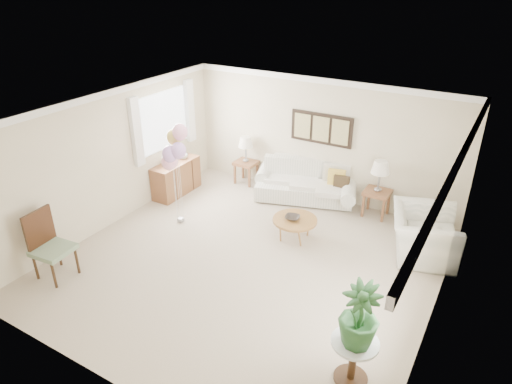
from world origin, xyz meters
TOP-DOWN VIEW (x-y plane):
  - ground_plane at (0.00, 0.00)m, footprint 6.00×6.00m
  - room_shell at (-0.11, 0.09)m, footprint 6.04×6.04m
  - wall_art_triptych at (0.00, 2.96)m, footprint 1.35×0.06m
  - sofa at (-0.16, 2.71)m, footprint 2.52×1.45m
  - end_table_left at (-1.71, 2.75)m, footprint 0.49×0.45m
  - end_table_right at (1.38, 2.74)m, footprint 0.51×0.46m
  - lamp_left at (-1.71, 2.75)m, footprint 0.34×0.34m
  - lamp_right at (1.38, 2.74)m, footprint 0.36×0.36m
  - coffee_table at (0.35, 1.10)m, footprint 0.82×0.82m
  - decor_bowl at (0.32, 1.07)m, footprint 0.32×0.32m
  - armchair at (2.50, 1.77)m, footprint 1.39×1.50m
  - side_table at (2.39, -1.47)m, footprint 0.57×0.57m
  - potted_plant at (2.40, -1.50)m, footprint 0.60×0.60m
  - accent_chair at (-2.56, -1.89)m, footprint 0.61×0.61m
  - credenza at (-2.76, 1.50)m, footprint 0.46×1.20m
  - vase_white at (-2.74, 1.24)m, footprint 0.23×0.23m
  - vase_sage at (-2.74, 1.77)m, footprint 0.25×0.25m
  - balloon_cluster at (-1.89, 0.50)m, footprint 0.57×0.52m

SIDE VIEW (x-z plane):
  - ground_plane at x=0.00m, z-range 0.00..0.00m
  - sofa at x=-0.16m, z-range -0.09..0.75m
  - credenza at x=-2.76m, z-range 0.00..0.74m
  - coffee_table at x=0.35m, z-range 0.18..0.59m
  - armchair at x=2.50m, z-range 0.00..0.81m
  - end_table_left at x=-1.71m, z-range 0.18..0.72m
  - decor_bowl at x=0.32m, z-range 0.42..0.48m
  - end_table_right at x=1.38m, z-range 0.19..0.74m
  - side_table at x=2.39m, z-range 0.16..0.78m
  - accent_chair at x=-2.56m, z-range 0.02..1.17m
  - vase_white at x=-2.74m, z-range 0.74..0.94m
  - vase_sage at x=-2.74m, z-range 0.74..0.95m
  - lamp_left at x=-1.71m, z-range 0.69..1.29m
  - potted_plant at x=2.40m, z-range 0.62..1.46m
  - lamp_right at x=1.38m, z-range 0.72..1.37m
  - balloon_cluster at x=-1.89m, z-range 0.51..2.55m
  - wall_art_triptych at x=0.00m, z-range 1.23..1.88m
  - room_shell at x=-0.11m, z-range 0.33..2.93m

